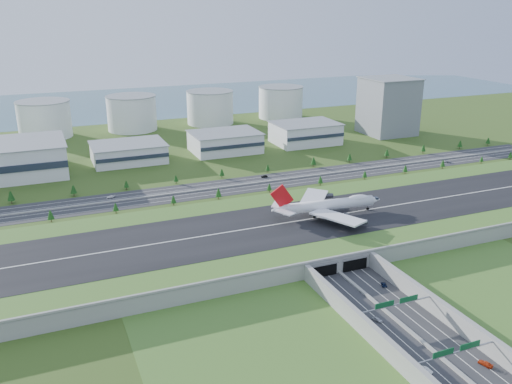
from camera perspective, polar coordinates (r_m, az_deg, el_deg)
name	(u,v)px	position (r m, az deg, el deg)	size (l,w,h in m)	color
ground	(294,235)	(309.95, 4.02, -4.52)	(1200.00, 1200.00, 0.00)	#2D4D18
airfield_deck	(294,228)	(308.25, 4.05, -3.83)	(520.00, 100.00, 9.20)	gray
underpass_road	(402,318)	(233.89, 15.13, -12.69)	(38.80, 120.40, 8.00)	#28282B
sign_gantry_near	(396,305)	(235.02, 14.56, -11.46)	(38.70, 0.70, 9.80)	gray
sign_gantry_far	(456,353)	(213.00, 20.32, -15.61)	(38.70, 0.70, 9.80)	gray
north_expressway	(236,186)	(391.47, -2.12, 0.65)	(560.00, 36.00, 0.12)	#28282B
tree_row	(233,179)	(391.79, -2.40, 1.36)	(502.10, 48.53, 8.45)	#3D2819
hangar_mid_a	(129,153)	(463.63, -13.27, 4.06)	(58.00, 42.00, 15.00)	white
hangar_mid_b	(225,142)	(483.21, -3.29, 5.27)	(58.00, 42.00, 17.00)	white
hangar_mid_c	(305,133)	(513.94, 5.21, 6.18)	(58.00, 42.00, 19.00)	white
office_tower	(388,106)	(563.98, 13.73, 8.74)	(46.00, 46.00, 55.00)	slate
fuel_tank_a	(45,119)	(573.59, -21.37, 7.12)	(50.00, 50.00, 35.00)	white
fuel_tank_b	(132,113)	(581.02, -12.94, 8.09)	(50.00, 50.00, 35.00)	white
fuel_tank_c	(210,108)	(600.50, -4.85, 8.85)	(50.00, 50.00, 35.00)	white
fuel_tank_d	(281,102)	(630.94, 2.61, 9.40)	(50.00, 50.00, 35.00)	white
bay_water	(136,102)	(754.88, -12.50, 9.24)	(1200.00, 260.00, 0.06)	#3C6372
boeing_747	(328,205)	(316.84, 7.54, -1.36)	(69.53, 65.45, 21.51)	white
car_0	(377,319)	(235.52, 12.63, -12.94)	(1.82, 4.52, 1.54)	silver
car_1	(427,370)	(212.22, 17.53, -17.43)	(1.48, 4.25, 1.40)	white
car_2	(384,284)	(262.62, 13.32, -9.45)	(2.18, 4.73, 1.31)	#0A1736
car_3	(485,363)	(222.28, 23.00, -16.28)	(2.21, 5.43, 1.58)	#B73110
car_5	(264,176)	(410.19, 0.87, 1.66)	(1.73, 4.95, 1.63)	black
car_6	(447,162)	(475.89, 19.51, 3.02)	(2.73, 5.91, 1.64)	#AAAAAE
car_7	(111,197)	(379.55, -15.07, -0.49)	(2.15, 5.29, 1.54)	white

